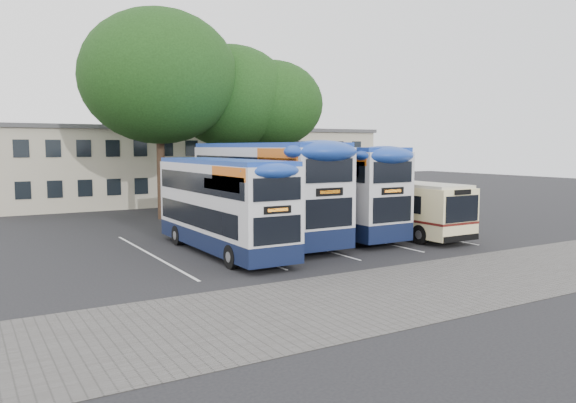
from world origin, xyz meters
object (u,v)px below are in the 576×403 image
(bus_dd_left, at_px, (222,201))
(bus_dd_mid, at_px, (263,186))
(tree_right, at_px, (272,104))
(tree_mid, at_px, (231,97))
(bus_single, at_px, (392,204))
(bus_dd_right, at_px, (323,186))
(tree_left, at_px, (159,77))
(lamp_post, at_px, (300,141))

(bus_dd_left, bearing_deg, bus_dd_mid, 34.72)
(bus_dd_left, bearing_deg, tree_right, 52.87)
(bus_dd_left, distance_m, bus_dd_mid, 3.95)
(tree_mid, xyz_separation_m, bus_single, (3.39, -12.87, -6.42))
(tree_right, bearing_deg, bus_single, -87.56)
(bus_dd_right, bearing_deg, tree_mid, 91.15)
(tree_right, relative_size, bus_single, 1.13)
(tree_left, height_order, tree_right, tree_left)
(tree_left, distance_m, tree_right, 8.29)
(tree_left, bearing_deg, bus_single, -54.26)
(tree_left, height_order, bus_dd_left, tree_left)
(lamp_post, distance_m, tree_mid, 8.31)
(bus_dd_mid, bearing_deg, bus_single, -15.69)
(tree_left, xyz_separation_m, tree_right, (8.18, 0.11, -1.38))
(tree_mid, xyz_separation_m, tree_right, (2.87, -0.67, -0.43))
(lamp_post, relative_size, bus_dd_left, 0.92)
(lamp_post, bearing_deg, bus_dd_mid, -127.86)
(bus_dd_left, bearing_deg, tree_left, 83.98)
(tree_left, bearing_deg, tree_mid, 8.36)
(tree_right, bearing_deg, bus_dd_right, -104.47)
(tree_mid, relative_size, tree_right, 1.08)
(tree_right, distance_m, bus_single, 13.60)
(lamp_post, relative_size, bus_dd_right, 0.82)
(tree_mid, bearing_deg, bus_dd_mid, -107.15)
(lamp_post, distance_m, bus_dd_mid, 17.53)
(lamp_post, xyz_separation_m, bus_single, (-3.88, -15.61, -3.49))
(lamp_post, distance_m, bus_dd_left, 21.34)
(bus_dd_mid, distance_m, bus_dd_right, 3.60)
(bus_dd_right, height_order, bus_single, bus_dd_right)
(lamp_post, xyz_separation_m, bus_dd_right, (-7.05, -13.70, -2.55))
(tree_left, relative_size, bus_dd_right, 1.19)
(lamp_post, bearing_deg, tree_mid, -159.32)
(bus_single, bearing_deg, bus_dd_mid, 164.31)
(lamp_post, distance_m, bus_single, 16.46)
(tree_right, bearing_deg, tree_mid, 166.84)
(tree_right, height_order, bus_dd_left, tree_right)
(lamp_post, relative_size, tree_right, 0.85)
(tree_right, xyz_separation_m, bus_dd_right, (-2.65, -10.28, -5.06))
(bus_dd_left, bearing_deg, lamp_post, 48.95)
(tree_mid, relative_size, bus_dd_right, 1.05)
(bus_dd_mid, xyz_separation_m, bus_single, (6.78, -1.90, -1.05))
(lamp_post, distance_m, tree_right, 6.11)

